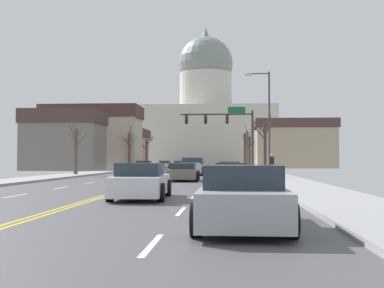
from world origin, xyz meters
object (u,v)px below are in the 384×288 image
object	(u,v)px
street_lamp_right	(266,115)
pedestrian_00	(272,164)
sedan_near_05	(141,182)
sedan_near_02	(230,170)
sedan_oncoming_00	(143,166)
sedan_near_00	(196,167)
sedan_near_03	(183,172)
sedan_near_04	(232,176)
sedan_oncoming_03	(190,164)
sedan_near_06	(242,198)
sedan_oncoming_02	(164,165)
pickup_truck_near_01	(192,167)
signal_gantry	(227,125)
sedan_oncoming_01	(181,165)

from	to	relation	value
street_lamp_right	pedestrian_00	xyz separation A→B (m)	(0.05, -3.88, -3.93)
street_lamp_right	sedan_near_05	bearing A→B (deg)	-106.37
sedan_near_02	sedan_oncoming_00	bearing A→B (deg)	117.15
sedan_near_00	sedan_near_03	bearing A→B (deg)	-89.24
sedan_near_04	sedan_near_00	bearing A→B (deg)	97.72
sedan_oncoming_00	sedan_oncoming_03	distance (m)	30.40
street_lamp_right	sedan_near_06	world-z (taller)	street_lamp_right
sedan_oncoming_02	sedan_oncoming_03	bearing A→B (deg)	70.59
sedan_near_02	sedan_oncoming_00	distance (m)	22.51
sedan_near_05	sedan_oncoming_00	size ratio (longest dim) A/B	0.99
pickup_truck_near_01	sedan_near_04	xyz separation A→B (m)	(3.36, -19.34, -0.12)
sedan_near_03	sedan_oncoming_00	size ratio (longest dim) A/B	0.97
signal_gantry	pickup_truck_near_01	bearing A→B (deg)	-110.12
sedan_near_00	sedan_near_06	size ratio (longest dim) A/B	1.02
signal_gantry	sedan_oncoming_03	bearing A→B (deg)	100.63
pedestrian_00	pickup_truck_near_01	bearing A→B (deg)	125.37
sedan_near_05	sedan_oncoming_01	world-z (taller)	sedan_near_05
sedan_near_02	sedan_near_05	world-z (taller)	sedan_near_05
signal_gantry	sedan_oncoming_00	distance (m)	12.36
sedan_near_06	sedan_oncoming_03	distance (m)	78.39
sedan_near_00	sedan_near_04	distance (m)	24.98
sedan_near_06	sedan_oncoming_02	xyz separation A→B (m)	(-10.40, 68.38, -0.05)
sedan_oncoming_02	pedestrian_00	world-z (taller)	pedestrian_00
sedan_oncoming_00	sedan_oncoming_03	xyz separation A→B (m)	(3.35, 30.22, -0.05)
sedan_oncoming_01	sedan_oncoming_02	xyz separation A→B (m)	(-3.74, 11.57, -0.00)
signal_gantry	street_lamp_right	xyz separation A→B (m)	(3.15, -13.63, -0.18)
signal_gantry	sedan_oncoming_03	size ratio (longest dim) A/B	1.71
street_lamp_right	sedan_near_00	distance (m)	12.99
signal_gantry	sedan_oncoming_01	size ratio (longest dim) A/B	1.87
sedan_near_02	sedan_near_05	bearing A→B (deg)	-99.27
signal_gantry	sedan_near_03	size ratio (longest dim) A/B	1.83
sedan_near_00	sedan_near_04	xyz separation A→B (m)	(3.36, -24.75, -0.02)
signal_gantry	sedan_near_02	world-z (taller)	signal_gantry
street_lamp_right	sedan_near_02	xyz separation A→B (m)	(-2.94, -0.87, -4.42)
sedan_near_03	sedan_near_04	size ratio (longest dim) A/B	0.98
street_lamp_right	signal_gantry	bearing A→B (deg)	103.03
sedan_oncoming_02	pedestrian_00	distance (m)	45.56
sedan_near_04	street_lamp_right	bearing A→B (deg)	78.40
sedan_near_06	sedan_oncoming_03	size ratio (longest dim) A/B	0.91
signal_gantry	sedan_oncoming_00	size ratio (longest dim) A/B	1.78
sedan_oncoming_00	sedan_oncoming_01	xyz separation A→B (m)	(3.67, 8.95, -0.02)
sedan_oncoming_00	pedestrian_00	distance (m)	26.59
sedan_near_02	pedestrian_00	size ratio (longest dim) A/B	2.81
sedan_near_05	sedan_near_02	bearing A→B (deg)	80.73
street_lamp_right	pickup_truck_near_01	world-z (taller)	street_lamp_right
sedan_oncoming_03	sedan_near_00	bearing A→B (deg)	-84.75
sedan_near_02	sedan_near_06	world-z (taller)	sedan_near_06
sedan_oncoming_00	sedan_oncoming_01	distance (m)	9.68
sedan_near_00	sedan_near_06	distance (m)	39.32
sedan_near_03	sedan_near_05	xyz separation A→B (m)	(-0.25, -14.59, 0.05)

